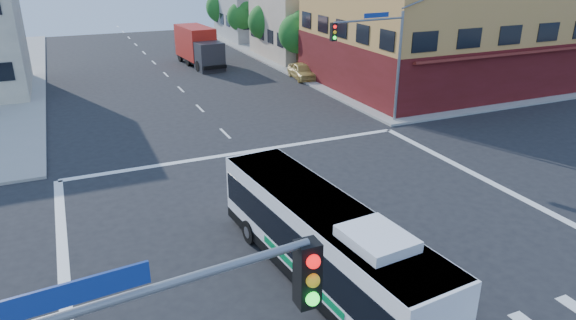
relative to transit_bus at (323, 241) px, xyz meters
name	(u,v)px	position (x,y,z in m)	size (l,w,h in m)	color
ground	(324,231)	(1.57, 2.88, -1.54)	(120.00, 120.00, 0.00)	black
sidewalk_ne	(445,42)	(36.57, 37.88, -1.46)	(50.00, 50.00, 0.15)	gray
corner_building_ne	(440,11)	(21.56, 21.36, 4.35)	(18.10, 15.44, 14.00)	#C48A46
building_east_near	(319,12)	(18.55, 36.86, 2.97)	(12.06, 10.06, 9.00)	#C2AD94
signal_mast_ne	(378,47)	(10.65, 13.50, 3.44)	(7.91, 1.13, 8.07)	gray
street_tree_a	(299,31)	(13.47, 30.81, 2.05)	(3.60, 3.60, 5.53)	#322012
street_tree_b	(267,20)	(13.47, 38.81, 2.22)	(3.80, 3.80, 5.79)	#322012
street_tree_c	(242,15)	(13.47, 46.81, 1.92)	(3.40, 3.40, 5.29)	#322012
street_tree_d	(222,5)	(13.47, 54.81, 2.34)	(4.00, 4.00, 6.03)	#322012
transit_bus	(323,241)	(0.00, 0.00, 0.00)	(3.25, 10.78, 3.14)	black
box_truck	(199,47)	(5.46, 36.64, 0.22)	(3.01, 8.23, 3.63)	#2A2B2F
parked_car	(302,71)	(12.12, 27.30, -0.84)	(1.64, 4.07, 1.39)	tan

